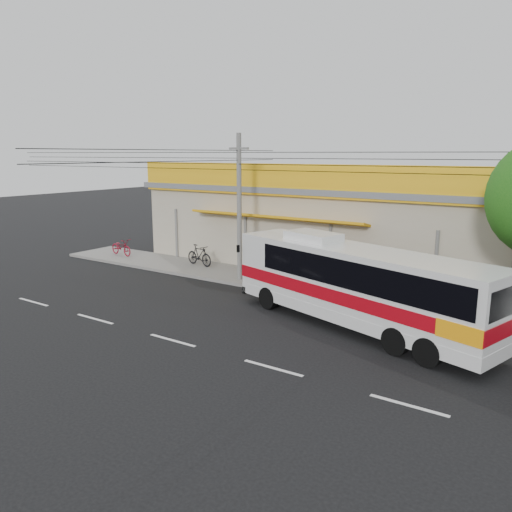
{
  "coord_description": "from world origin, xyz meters",
  "views": [
    {
      "loc": [
        11.19,
        -14.18,
        6.2
      ],
      "look_at": [
        0.39,
        2.0,
        2.19
      ],
      "focal_mm": 35.0,
      "sensor_mm": 36.0,
      "label": 1
    }
  ],
  "objects_px": {
    "motorbike_red": "(121,247)",
    "utility_pole": "(239,160)",
    "coach_bus": "(360,282)",
    "motorbike_dark": "(199,255)"
  },
  "relations": [
    {
      "from": "motorbike_red",
      "to": "utility_pole",
      "type": "bearing_deg",
      "value": -86.95
    },
    {
      "from": "motorbike_dark",
      "to": "utility_pole",
      "type": "height_order",
      "value": "utility_pole"
    },
    {
      "from": "coach_bus",
      "to": "utility_pole",
      "type": "relative_size",
      "value": 0.31
    },
    {
      "from": "motorbike_red",
      "to": "coach_bus",
      "type": "bearing_deg",
      "value": -95.06
    },
    {
      "from": "motorbike_dark",
      "to": "utility_pole",
      "type": "distance_m",
      "value": 6.42
    },
    {
      "from": "coach_bus",
      "to": "motorbike_red",
      "type": "height_order",
      "value": "coach_bus"
    },
    {
      "from": "coach_bus",
      "to": "utility_pole",
      "type": "bearing_deg",
      "value": 174.73
    },
    {
      "from": "coach_bus",
      "to": "utility_pole",
      "type": "height_order",
      "value": "utility_pole"
    },
    {
      "from": "coach_bus",
      "to": "motorbike_dark",
      "type": "xyz_separation_m",
      "value": [
        -11.05,
        4.31,
        -1.01
      ]
    },
    {
      "from": "motorbike_red",
      "to": "utility_pole",
      "type": "relative_size",
      "value": 0.06
    }
  ]
}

